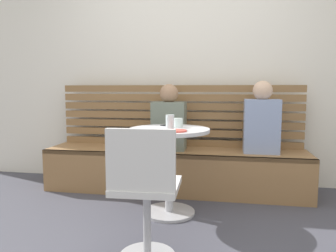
{
  "coord_description": "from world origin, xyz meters",
  "views": [
    {
      "loc": [
        0.53,
        -2.11,
        1.08
      ],
      "look_at": [
        0.03,
        0.66,
        0.75
      ],
      "focal_mm": 34.96,
      "sensor_mm": 36.0,
      "label": 1
    }
  ],
  "objects_px": {
    "person_child_left": "(169,121)",
    "cup_glass_short": "(178,123)",
    "booth_bench": "(175,170)",
    "phone_on_table": "(168,126)",
    "cafe_table": "(169,154)",
    "cup_glass_tall": "(170,122)",
    "white_chair": "(145,190)",
    "person_adult": "(262,121)",
    "plate_small": "(176,131)"
  },
  "relations": [
    {
      "from": "phone_on_table",
      "to": "person_adult",
      "type": "bearing_deg",
      "value": -26.13
    },
    {
      "from": "person_adult",
      "to": "plate_small",
      "type": "xyz_separation_m",
      "value": [
        -0.73,
        -0.81,
        -0.01
      ]
    },
    {
      "from": "cup_glass_tall",
      "to": "cup_glass_short",
      "type": "bearing_deg",
      "value": 72.56
    },
    {
      "from": "cup_glass_short",
      "to": "white_chair",
      "type": "bearing_deg",
      "value": -94.38
    },
    {
      "from": "booth_bench",
      "to": "phone_on_table",
      "type": "bearing_deg",
      "value": -88.11
    },
    {
      "from": "white_chair",
      "to": "plate_small",
      "type": "xyz_separation_m",
      "value": [
        0.09,
        0.63,
        0.28
      ]
    },
    {
      "from": "person_adult",
      "to": "cup_glass_tall",
      "type": "distance_m",
      "value": 1.05
    },
    {
      "from": "person_child_left",
      "to": "cafe_table",
      "type": "bearing_deg",
      "value": -79.73
    },
    {
      "from": "white_chair",
      "to": "phone_on_table",
      "type": "relative_size",
      "value": 6.07
    },
    {
      "from": "cup_glass_tall",
      "to": "phone_on_table",
      "type": "bearing_deg",
      "value": 103.33
    },
    {
      "from": "phone_on_table",
      "to": "cup_glass_short",
      "type": "bearing_deg",
      "value": -94.39
    },
    {
      "from": "person_adult",
      "to": "cup_glass_short",
      "type": "bearing_deg",
      "value": -144.28
    },
    {
      "from": "booth_bench",
      "to": "white_chair",
      "type": "height_order",
      "value": "white_chair"
    },
    {
      "from": "white_chair",
      "to": "cup_glass_tall",
      "type": "xyz_separation_m",
      "value": [
        0.02,
        0.76,
        0.34
      ]
    },
    {
      "from": "cup_glass_tall",
      "to": "plate_small",
      "type": "xyz_separation_m",
      "value": [
        0.07,
        -0.12,
        -0.05
      ]
    },
    {
      "from": "cup_glass_short",
      "to": "phone_on_table",
      "type": "bearing_deg",
      "value": 139.82
    },
    {
      "from": "booth_bench",
      "to": "cafe_table",
      "type": "relative_size",
      "value": 3.65
    },
    {
      "from": "cafe_table",
      "to": "cup_glass_tall",
      "type": "height_order",
      "value": "cup_glass_tall"
    },
    {
      "from": "cup_glass_short",
      "to": "cup_glass_tall",
      "type": "distance_m",
      "value": 0.15
    },
    {
      "from": "cafe_table",
      "to": "cup_glass_tall",
      "type": "distance_m",
      "value": 0.29
    },
    {
      "from": "person_adult",
      "to": "plate_small",
      "type": "bearing_deg",
      "value": -131.9
    },
    {
      "from": "cafe_table",
      "to": "plate_small",
      "type": "distance_m",
      "value": 0.3
    },
    {
      "from": "booth_bench",
      "to": "white_chair",
      "type": "bearing_deg",
      "value": -88.15
    },
    {
      "from": "cafe_table",
      "to": "phone_on_table",
      "type": "relative_size",
      "value": 5.29
    },
    {
      "from": "booth_bench",
      "to": "person_child_left",
      "type": "height_order",
      "value": "person_child_left"
    },
    {
      "from": "cup_glass_short",
      "to": "person_adult",
      "type": "bearing_deg",
      "value": 35.72
    },
    {
      "from": "booth_bench",
      "to": "cup_glass_tall",
      "type": "bearing_deg",
      "value": -84.18
    },
    {
      "from": "booth_bench",
      "to": "person_adult",
      "type": "distance_m",
      "value": 1.02
    },
    {
      "from": "cup_glass_tall",
      "to": "plate_small",
      "type": "relative_size",
      "value": 0.71
    },
    {
      "from": "white_chair",
      "to": "cup_glass_short",
      "type": "xyz_separation_m",
      "value": [
        0.07,
        0.9,
        0.32
      ]
    },
    {
      "from": "cafe_table",
      "to": "person_adult",
      "type": "xyz_separation_m",
      "value": [
        0.81,
        0.63,
        0.24
      ]
    },
    {
      "from": "person_child_left",
      "to": "cup_glass_short",
      "type": "relative_size",
      "value": 8.47
    },
    {
      "from": "cup_glass_tall",
      "to": "plate_small",
      "type": "bearing_deg",
      "value": -60.78
    },
    {
      "from": "plate_small",
      "to": "cup_glass_short",
      "type": "bearing_deg",
      "value": 94.96
    },
    {
      "from": "person_child_left",
      "to": "cup_glass_tall",
      "type": "height_order",
      "value": "person_child_left"
    },
    {
      "from": "booth_bench",
      "to": "cup_glass_short",
      "type": "distance_m",
      "value": 0.78
    },
    {
      "from": "white_chair",
      "to": "person_child_left",
      "type": "height_order",
      "value": "person_child_left"
    },
    {
      "from": "person_child_left",
      "to": "plate_small",
      "type": "xyz_separation_m",
      "value": [
        0.2,
        -0.8,
        0.01
      ]
    },
    {
      "from": "cafe_table",
      "to": "plate_small",
      "type": "bearing_deg",
      "value": -64.76
    },
    {
      "from": "person_adult",
      "to": "person_child_left",
      "type": "bearing_deg",
      "value": -179.15
    },
    {
      "from": "person_child_left",
      "to": "plate_small",
      "type": "relative_size",
      "value": 3.99
    },
    {
      "from": "booth_bench",
      "to": "person_child_left",
      "type": "xyz_separation_m",
      "value": [
        -0.06,
        -0.01,
        0.52
      ]
    },
    {
      "from": "booth_bench",
      "to": "white_chair",
      "type": "distance_m",
      "value": 1.46
    },
    {
      "from": "white_chair",
      "to": "cafe_table",
      "type": "bearing_deg",
      "value": 89.48
    },
    {
      "from": "person_child_left",
      "to": "plate_small",
      "type": "distance_m",
      "value": 0.82
    },
    {
      "from": "white_chair",
      "to": "cup_glass_short",
      "type": "relative_size",
      "value": 10.63
    },
    {
      "from": "person_adult",
      "to": "cafe_table",
      "type": "bearing_deg",
      "value": -142.23
    },
    {
      "from": "white_chair",
      "to": "cup_glass_tall",
      "type": "distance_m",
      "value": 0.83
    },
    {
      "from": "booth_bench",
      "to": "person_adult",
      "type": "xyz_separation_m",
      "value": [
        0.87,
        0.0,
        0.53
      ]
    },
    {
      "from": "person_adult",
      "to": "plate_small",
      "type": "height_order",
      "value": "person_adult"
    }
  ]
}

